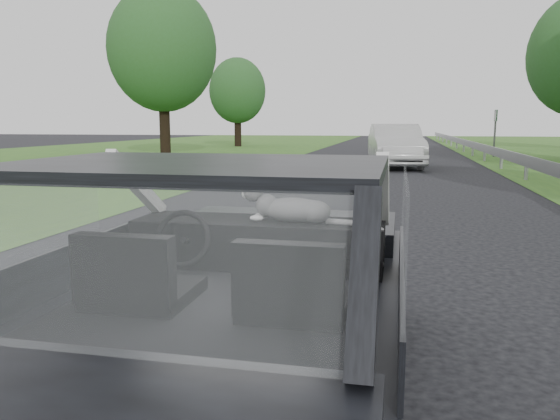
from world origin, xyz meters
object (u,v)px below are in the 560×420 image
at_px(cat, 294,208).
at_px(highway_sign, 495,134).
at_px(other_car, 395,146).
at_px(subject_car, 230,290).

height_order(cat, highway_sign, highway_sign).
xyz_separation_m(other_car, highway_sign, (4.60, 7.20, 0.33)).
distance_m(cat, highway_sign, 25.21).
distance_m(subject_car, other_car, 18.10).
bearing_deg(other_car, subject_car, -99.38).
xyz_separation_m(cat, other_car, (0.46, 17.49, -0.29)).
bearing_deg(subject_car, other_car, 87.80).
xyz_separation_m(subject_car, highway_sign, (5.29, 25.29, 0.40)).
bearing_deg(cat, highway_sign, 83.27).
bearing_deg(highway_sign, other_car, -120.40).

